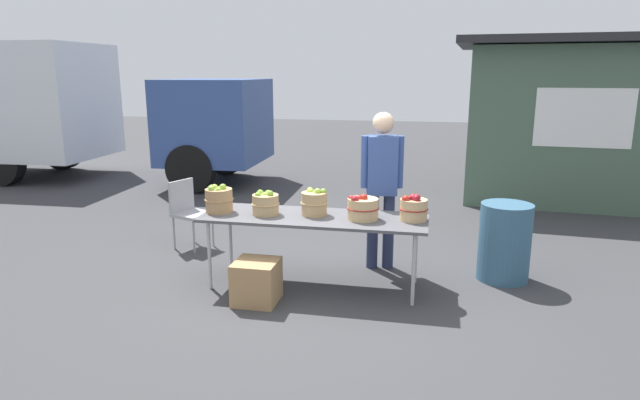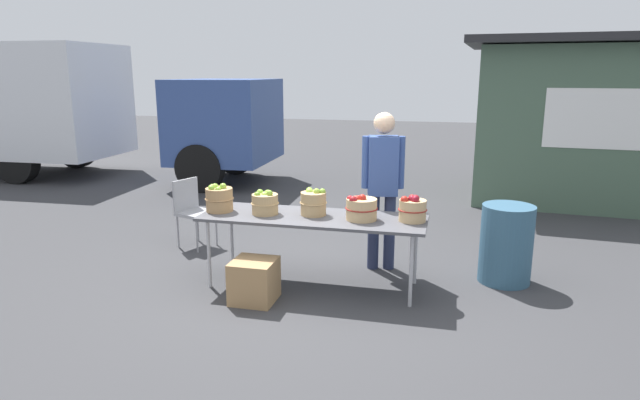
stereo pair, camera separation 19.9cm
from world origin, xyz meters
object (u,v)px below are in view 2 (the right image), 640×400
object	(u,v)px
apple_basket_green_0	(219,198)
vendor_adult	(383,179)
market_table	(313,220)
box_truck	(64,106)
apple_basket_green_2	(314,203)
folding_chair	(192,207)
apple_basket_red_1	(412,209)
apple_basket_green_1	(265,203)
trash_barrel	(506,244)
apple_basket_red_0	(361,208)
produce_crate	(254,281)

from	to	relation	value
apple_basket_green_0	vendor_adult	world-z (taller)	vendor_adult
market_table	box_truck	xyz separation A→B (m)	(-6.66, 4.77, 0.78)
apple_basket_green_0	apple_basket_green_2	distance (m)	1.01
folding_chair	apple_basket_red_1	bearing A→B (deg)	-87.33
apple_basket_green_1	apple_basket_green_0	bearing A→B (deg)	-179.66
apple_basket_green_1	trash_barrel	distance (m)	2.57
apple_basket_green_1	vendor_adult	distance (m)	1.34
apple_basket_green_0	box_truck	size ratio (longest dim) A/B	0.04
apple_basket_green_0	trash_barrel	size ratio (longest dim) A/B	0.36
apple_basket_green_0	box_truck	world-z (taller)	box_truck
apple_basket_green_1	vendor_adult	size ratio (longest dim) A/B	0.16
apple_basket_red_0	trash_barrel	size ratio (longest dim) A/B	0.39
apple_basket_green_2	trash_barrel	size ratio (longest dim) A/B	0.34
apple_basket_green_0	apple_basket_green_1	xyz separation A→B (m)	(0.51, 0.00, -0.02)
apple_basket_green_1	vendor_adult	world-z (taller)	vendor_adult
apple_basket_green_1	folding_chair	world-z (taller)	apple_basket_green_1
market_table	trash_barrel	xyz separation A→B (m)	(1.95, 0.59, -0.29)
vendor_adult	apple_basket_red_1	bearing A→B (deg)	110.00
vendor_adult	apple_basket_green_2	bearing A→B (deg)	34.20
apple_basket_green_1	apple_basket_red_0	xyz separation A→B (m)	(1.00, 0.01, 0.00)
trash_barrel	vendor_adult	bearing A→B (deg)	176.16
apple_basket_red_0	apple_basket_red_1	world-z (taller)	apple_basket_red_1
folding_chair	trash_barrel	size ratio (longest dim) A/B	1.03
box_truck	apple_basket_red_0	bearing A→B (deg)	-35.69
apple_basket_green_1	vendor_adult	xyz separation A→B (m)	(1.12, 0.71, 0.17)
market_table	produce_crate	bearing A→B (deg)	-130.99
apple_basket_green_0	apple_basket_green_2	world-z (taller)	apple_basket_green_0
trash_barrel	apple_basket_red_1	bearing A→B (deg)	-150.57
market_table	apple_basket_green_0	size ratio (longest dim) A/B	7.62
apple_basket_red_1	vendor_adult	world-z (taller)	vendor_adult
apple_basket_green_2	apple_basket_red_0	size ratio (longest dim) A/B	0.87
apple_basket_green_1	box_truck	size ratio (longest dim) A/B	0.04
apple_basket_green_1	box_truck	bearing A→B (deg)	142.03
box_truck	apple_basket_green_1	bearing A→B (deg)	-39.87
vendor_adult	produce_crate	distance (m)	1.81
apple_basket_green_1	box_truck	distance (m)	7.83
produce_crate	box_truck	bearing A→B (deg)	139.50
box_truck	trash_barrel	bearing A→B (deg)	-27.81
apple_basket_green_0	apple_basket_green_1	size ratio (longest dim) A/B	1.04
apple_basket_green_0	apple_basket_green_2	xyz separation A→B (m)	(1.01, 0.09, -0.01)
apple_basket_red_0	vendor_adult	world-z (taller)	vendor_adult
trash_barrel	produce_crate	world-z (taller)	trash_barrel
apple_basket_red_0	box_truck	bearing A→B (deg)	146.20
market_table	apple_basket_green_2	size ratio (longest dim) A/B	8.09
trash_barrel	produce_crate	xyz separation A→B (m)	(-2.41, -1.11, -0.21)
apple_basket_green_1	apple_basket_green_2	distance (m)	0.50
apple_basket_red_0	produce_crate	size ratio (longest dim) A/B	0.79
box_truck	trash_barrel	distance (m)	9.63
apple_basket_green_1	apple_basket_green_2	bearing A→B (deg)	9.43
apple_basket_green_2	trash_barrel	bearing A→B (deg)	15.34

